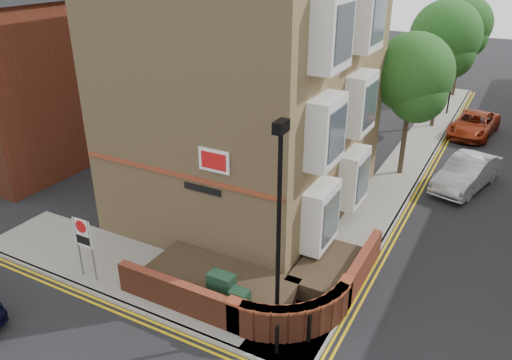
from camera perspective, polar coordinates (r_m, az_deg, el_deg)
The scene contains 22 objects.
ground at distance 14.92m, azimuth -5.61°, elevation -17.72°, with size 120.00×120.00×0.00m, color black.
pavement_corner at distance 17.53m, azimuth -12.58°, elevation -10.59°, with size 13.00×3.00×0.12m, color gray.
pavement_main at distance 27.22m, azimuth 17.07°, elevation 2.27°, with size 2.00×32.00×0.12m, color gray.
kerb_side at distance 16.69m, azimuth -15.95°, elevation -13.10°, with size 13.00×0.15×0.12m, color gray.
kerb_main_near at distance 27.08m, azimuth 19.12°, elevation 1.85°, with size 0.15×32.00×0.12m, color gray.
yellow_lines_side at distance 16.59m, azimuth -16.53°, elevation -13.68°, with size 13.00×0.28×0.01m, color gold.
yellow_lines_main at distance 27.07m, azimuth 19.62°, elevation 1.64°, with size 0.28×32.00×0.01m, color gold.
corner_building at distance 19.66m, azimuth -0.25°, elevation 13.70°, with size 8.95×10.40×13.60m.
garden_wall at distance 16.54m, azimuth -0.71°, elevation -12.61°, with size 6.80×6.00×1.20m, color brown, non-canonical shape.
lamppost at distance 13.08m, azimuth 2.60°, elevation -6.10°, with size 0.25×0.50×6.30m.
utility_cabinet_large at distance 15.41m, azimuth -3.94°, elevation -12.54°, with size 0.80×0.45×1.20m, color #15311D.
utility_cabinet_small at distance 14.91m, azimuth -1.87°, elevation -14.23°, with size 0.55×0.40×1.10m, color #15311D.
bollard_near at distance 14.04m, azimuth 2.40°, elevation -17.75°, with size 0.11×0.11×0.90m, color black.
bollard_far at distance 14.41m, azimuth 6.10°, elevation -16.54°, with size 0.11×0.11×0.90m, color black.
zone_sign at distance 17.04m, azimuth -19.13°, elevation -6.26°, with size 0.72×0.07×2.20m.
side_building at distance 27.84m, azimuth -23.27°, elevation 11.58°, with size 6.40×10.40×9.00m.
tree_near at distance 23.99m, azimuth 17.43°, elevation 10.94°, with size 3.64×3.65×6.70m.
tree_mid at distance 31.65m, azimuth 20.77°, elevation 14.61°, with size 4.03×4.03×7.42m.
tree_far at distance 39.55m, azimuth 22.66°, elevation 15.72°, with size 3.81×3.81×7.00m.
traffic_light_assembly at distance 34.92m, azimuth 21.62°, elevation 11.26°, with size 0.20×0.16×4.20m.
silver_car_near at distance 24.74m, azimuth 22.95°, elevation 0.74°, with size 1.57×4.50×1.48m, color #A6A7AE.
red_car_main at distance 32.16m, azimuth 23.65°, elevation 5.86°, with size 2.18×4.72×1.31m, color maroon.
Camera 1 is at (6.40, -8.91, 10.11)m, focal length 35.00 mm.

